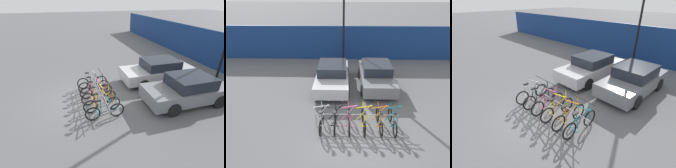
# 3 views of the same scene
# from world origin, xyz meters

# --- Properties ---
(ground_plane) EXTENTS (120.00, 120.00, 0.00)m
(ground_plane) POSITION_xyz_m (0.00, 0.00, 0.00)
(ground_plane) COLOR #59595B
(bike_rack) EXTENTS (3.52, 0.04, 0.57)m
(bike_rack) POSITION_xyz_m (0.32, 0.68, 0.48)
(bike_rack) COLOR gray
(bike_rack) RESTS_ON ground
(bicycle_silver) EXTENTS (0.68, 1.71, 1.05)m
(bicycle_silver) POSITION_xyz_m (-1.17, 0.53, 0.38)
(bicycle_silver) COLOR black
(bicycle_silver) RESTS_ON ground
(bicycle_black) EXTENTS (0.68, 1.71, 1.05)m
(bicycle_black) POSITION_xyz_m (-0.60, 0.53, 0.38)
(bicycle_black) COLOR black
(bicycle_black) RESTS_ON ground
(bicycle_pink) EXTENTS (0.68, 1.71, 1.05)m
(bicycle_pink) POSITION_xyz_m (-0.01, 0.53, 0.38)
(bicycle_pink) COLOR black
(bicycle_pink) RESTS_ON ground
(bicycle_yellow) EXTENTS (0.68, 1.71, 1.05)m
(bicycle_yellow) POSITION_xyz_m (0.60, 0.53, 0.38)
(bicycle_yellow) COLOR black
(bicycle_yellow) RESTS_ON ground
(bicycle_orange) EXTENTS (0.68, 1.71, 1.05)m
(bicycle_orange) POSITION_xyz_m (1.26, 0.53, 0.38)
(bicycle_orange) COLOR black
(bicycle_orange) RESTS_ON ground
(bicycle_teal) EXTENTS (0.68, 1.71, 1.05)m
(bicycle_teal) POSITION_xyz_m (1.81, 0.53, 0.38)
(bicycle_teal) COLOR black
(bicycle_teal) RESTS_ON ground
(car_silver) EXTENTS (1.91, 4.37, 1.40)m
(car_silver) POSITION_xyz_m (-0.90, 4.51, 0.69)
(car_silver) COLOR #B7B7BC
(car_silver) RESTS_ON ground
(car_grey) EXTENTS (1.91, 4.18, 1.40)m
(car_grey) POSITION_xyz_m (1.64, 4.65, 0.69)
(car_grey) COLOR slate
(car_grey) RESTS_ON ground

